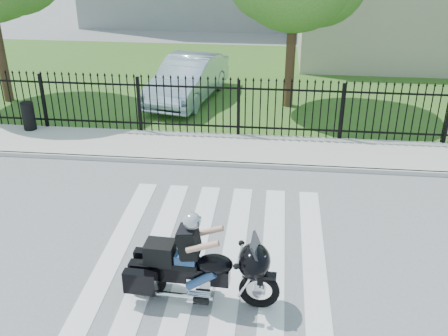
# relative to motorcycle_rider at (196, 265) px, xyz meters

# --- Properties ---
(ground) EXTENTS (120.00, 120.00, 0.00)m
(ground) POSITION_rel_motorcycle_rider_xyz_m (0.11, 1.41, -0.74)
(ground) COLOR slate
(ground) RESTS_ON ground
(crosswalk) EXTENTS (5.00, 5.50, 0.01)m
(crosswalk) POSITION_rel_motorcycle_rider_xyz_m (0.11, 1.41, -0.74)
(crosswalk) COLOR silver
(crosswalk) RESTS_ON ground
(sidewalk) EXTENTS (40.00, 2.00, 0.12)m
(sidewalk) POSITION_rel_motorcycle_rider_xyz_m (0.11, 6.41, -0.68)
(sidewalk) COLOR #ADAAA3
(sidewalk) RESTS_ON ground
(curb) EXTENTS (40.00, 0.12, 0.12)m
(curb) POSITION_rel_motorcycle_rider_xyz_m (0.11, 5.41, -0.68)
(curb) COLOR #ADAAA3
(curb) RESTS_ON ground
(grass_strip) EXTENTS (40.00, 12.00, 0.02)m
(grass_strip) POSITION_rel_motorcycle_rider_xyz_m (0.11, 13.41, -0.73)
(grass_strip) COLOR #365D20
(grass_strip) RESTS_ON ground
(iron_fence) EXTENTS (26.00, 0.04, 1.80)m
(iron_fence) POSITION_rel_motorcycle_rider_xyz_m (0.11, 7.41, 0.16)
(iron_fence) COLOR black
(iron_fence) RESTS_ON ground
(building_low) EXTENTS (10.00, 6.00, 3.50)m
(building_low) POSITION_rel_motorcycle_rider_xyz_m (7.11, 17.41, 1.01)
(building_low) COLOR #B5A996
(building_low) RESTS_ON ground
(motorcycle_rider) EXTENTS (2.75, 0.90, 1.82)m
(motorcycle_rider) POSITION_rel_motorcycle_rider_xyz_m (0.00, 0.00, 0.00)
(motorcycle_rider) COLOR black
(motorcycle_rider) RESTS_ON ground
(parked_car) EXTENTS (2.51, 4.91, 1.54)m
(parked_car) POSITION_rel_motorcycle_rider_xyz_m (-1.96, 10.71, 0.05)
(parked_car) COLOR #AEC3DA
(parked_car) RESTS_ON grass_strip
(litter_bin) EXTENTS (0.49, 0.49, 0.86)m
(litter_bin) POSITION_rel_motorcycle_rider_xyz_m (-6.30, 7.11, -0.19)
(litter_bin) COLOR black
(litter_bin) RESTS_ON sidewalk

